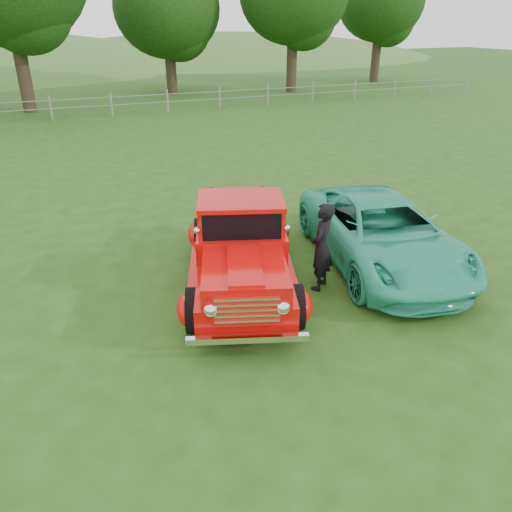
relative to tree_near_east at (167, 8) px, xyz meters
name	(u,v)px	position (x,y,z in m)	size (l,w,h in m)	color
ground	(309,335)	(-5.00, -29.00, -5.25)	(140.00, 140.00, 0.00)	#224612
distant_hills	(35,106)	(-9.08, 30.46, -9.80)	(116.00, 60.00, 18.00)	#356123
fence_line	(111,104)	(-5.00, -7.00, -4.64)	(48.00, 0.12, 1.20)	slate
tree_near_east	(167,8)	(0.00, 0.00, 0.00)	(6.80, 6.80, 8.33)	#312018
tree_far_east	(381,1)	(17.00, 1.00, 0.61)	(6.60, 6.60, 8.86)	#312018
red_pickup	(241,247)	(-5.39, -26.99, -4.45)	(3.35, 5.28, 1.78)	black
teal_sedan	(382,233)	(-2.39, -27.23, -4.55)	(2.30, 4.99, 1.39)	#2DB48B
man	(322,247)	(-4.06, -27.65, -4.40)	(0.62, 0.41, 1.69)	black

